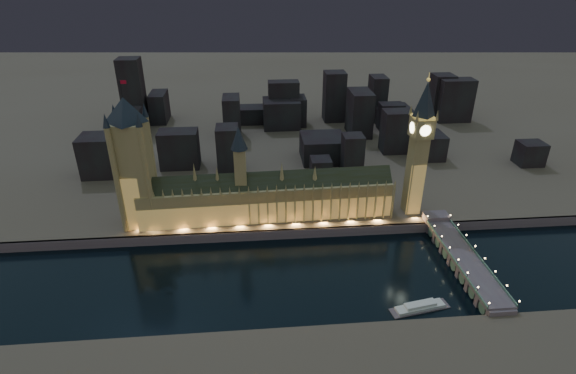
{
  "coord_description": "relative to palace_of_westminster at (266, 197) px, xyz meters",
  "views": [
    {
      "loc": [
        -21.74,
        -252.83,
        196.12
      ],
      "look_at": [
        5.0,
        55.0,
        38.0
      ],
      "focal_mm": 28.0,
      "sensor_mm": 36.0,
      "label": 1
    }
  ],
  "objects": [
    {
      "name": "north_bank",
      "position": [
        12.11,
        458.26,
        -22.37
      ],
      "size": [
        2000.0,
        960.0,
        8.0
      ],
      "primitive_type": "cube",
      "color": "#4F4537",
      "rests_on": "ground"
    },
    {
      "name": "river_boat",
      "position": [
        91.29,
        -106.99,
        -24.81
      ],
      "size": [
        39.54,
        15.75,
        4.5
      ],
      "color": "#554653",
      "rests_on": "ground"
    },
    {
      "name": "westminster_bridge",
      "position": [
        135.5,
        -65.18,
        -20.39
      ],
      "size": [
        19.55,
        113.0,
        15.9
      ],
      "color": "#554653",
      "rests_on": "ground"
    },
    {
      "name": "embankment_wall",
      "position": [
        12.11,
        -20.74,
        -22.37
      ],
      "size": [
        2000.0,
        2.5,
        8.0
      ],
      "primitive_type": "cube",
      "color": "#554653",
      "rests_on": "ground"
    },
    {
      "name": "palace_of_westminster",
      "position": [
        0.0,
        0.0,
        0.0
      ],
      "size": [
        202.0,
        26.78,
        78.0
      ],
      "color": "olive",
      "rests_on": "north_bank"
    },
    {
      "name": "city_backdrop",
      "position": [
        47.4,
        185.06,
        3.67
      ],
      "size": [
        454.93,
        215.63,
        82.95
      ],
      "color": "black",
      "rests_on": "north_bank"
    },
    {
      "name": "victoria_tower",
      "position": [
        -97.89,
        0.18,
        37.9
      ],
      "size": [
        31.68,
        31.68,
        113.73
      ],
      "color": "olive",
      "rests_on": "north_bank"
    },
    {
      "name": "elizabeth_tower",
      "position": [
        120.11,
        0.19,
        45.54
      ],
      "size": [
        18.0,
        18.0,
        114.44
      ],
      "color": "olive",
      "rests_on": "north_bank"
    },
    {
      "name": "ground_plane",
      "position": [
        12.11,
        -61.74,
        -26.37
      ],
      "size": [
        2000.0,
        2000.0,
        0.0
      ],
      "primitive_type": "plane",
      "color": "black",
      "rests_on": "ground"
    }
  ]
}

